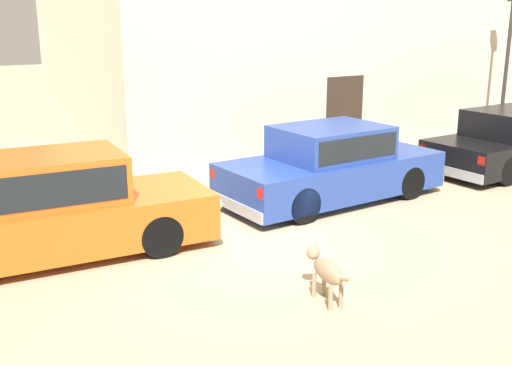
{
  "coord_description": "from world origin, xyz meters",
  "views": [
    {
      "loc": [
        -4.57,
        -7.82,
        3.48
      ],
      "look_at": [
        0.31,
        0.2,
        0.9
      ],
      "focal_mm": 42.71,
      "sensor_mm": 36.0,
      "label": 1
    }
  ],
  "objects_px": {
    "parked_sedan_second": "(331,164)",
    "stray_dog_spotted": "(326,270)",
    "street_lamp": "(508,50)",
    "parked_sedan_nearest": "(52,207)"
  },
  "relations": [
    {
      "from": "parked_sedan_second",
      "to": "stray_dog_spotted",
      "type": "relative_size",
      "value": 4.58
    },
    {
      "from": "parked_sedan_nearest",
      "to": "stray_dog_spotted",
      "type": "distance_m",
      "value": 4.18
    },
    {
      "from": "stray_dog_spotted",
      "to": "street_lamp",
      "type": "xyz_separation_m",
      "value": [
        9.82,
        4.99,
        2.2
      ]
    },
    {
      "from": "parked_sedan_second",
      "to": "stray_dog_spotted",
      "type": "height_order",
      "value": "parked_sedan_second"
    },
    {
      "from": "parked_sedan_nearest",
      "to": "parked_sedan_second",
      "type": "relative_size",
      "value": 1.05
    },
    {
      "from": "parked_sedan_nearest",
      "to": "parked_sedan_second",
      "type": "bearing_deg",
      "value": 5.75
    },
    {
      "from": "stray_dog_spotted",
      "to": "street_lamp",
      "type": "relative_size",
      "value": 0.25
    },
    {
      "from": "parked_sedan_second",
      "to": "stray_dog_spotted",
      "type": "xyz_separation_m",
      "value": [
        -2.78,
        -3.44,
        -0.31
      ]
    },
    {
      "from": "stray_dog_spotted",
      "to": "parked_sedan_second",
      "type": "bearing_deg",
      "value": -32.04
    },
    {
      "from": "parked_sedan_nearest",
      "to": "stray_dog_spotted",
      "type": "bearing_deg",
      "value": -48.14
    }
  ]
}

